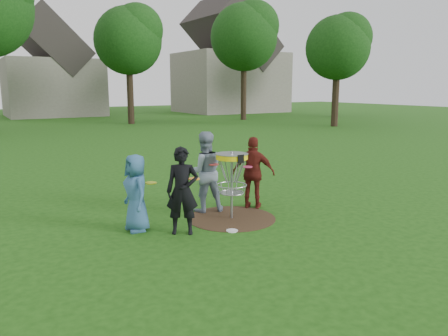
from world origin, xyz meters
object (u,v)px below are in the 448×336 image
player_blue (136,193)px  player_black (182,191)px  disc_golf_basket (232,169)px  player_maroon (253,173)px  player_grey (204,172)px

player_blue → player_black: bearing=46.6°
player_black → disc_golf_basket: player_black is taller
player_maroon → disc_golf_basket: bearing=70.3°
player_blue → player_grey: size_ratio=0.83×
player_blue → player_maroon: (2.74, 0.13, 0.07)m
player_black → player_maroon: player_black is taller
player_blue → player_grey: (1.70, 0.48, 0.14)m
player_blue → player_grey: 1.77m
player_grey → player_maroon: bearing=176.0°
player_grey → player_blue: bearing=30.3°
player_grey → player_maroon: size_ratio=1.09×
player_blue → player_maroon: size_ratio=0.91×
player_blue → disc_golf_basket: bearing=80.7°
player_maroon → disc_golf_basket: size_ratio=1.15×
player_black → player_maroon: size_ratio=1.01×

